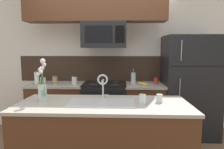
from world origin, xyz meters
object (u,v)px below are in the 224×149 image
object	(u,v)px
drinking_glass	(142,99)
microwave	(104,35)
storage_jar_medium	(43,80)
french_press	(133,78)
stove_range	(105,109)
storage_jar_short	(55,80)
spare_glass	(159,98)
storage_jar_tall	(37,78)
coffee_tin	(156,81)
storage_jar_squat	(74,80)
flower_vase	(42,87)
sink_faucet	(103,83)
refrigerator	(189,86)
banana_bunch	(143,84)

from	to	relation	value
drinking_glass	microwave	bearing A→B (deg)	112.45
storage_jar_medium	french_press	distance (m)	1.61
stove_range	storage_jar_short	bearing A→B (deg)	-178.02
stove_range	spare_glass	xyz separation A→B (m)	(0.73, -1.20, 0.50)
storage_jar_tall	coffee_tin	bearing A→B (deg)	0.81
storage_jar_squat	microwave	bearing A→B (deg)	2.02
spare_glass	storage_jar_medium	bearing A→B (deg)	147.02
coffee_tin	flower_vase	xyz separation A→B (m)	(-1.56, -1.23, 0.11)
storage_jar_medium	sink_faucet	xyz separation A→B (m)	(1.16, -1.03, 0.13)
french_press	coffee_tin	bearing A→B (deg)	-1.41
coffee_tin	spare_glass	world-z (taller)	coffee_tin
french_press	spare_glass	xyz separation A→B (m)	(0.22, -1.26, -0.05)
storage_jar_short	spare_glass	world-z (taller)	storage_jar_short
stove_range	sink_faucet	size ratio (longest dim) A/B	3.04
microwave	coffee_tin	world-z (taller)	microwave
storage_jar_short	drinking_glass	bearing A→B (deg)	-41.97
storage_jar_tall	refrigerator	bearing A→B (deg)	0.01
drinking_glass	spare_glass	size ratio (longest dim) A/B	1.19
storage_jar_short	sink_faucet	world-z (taller)	sink_faucet
sink_faucet	drinking_glass	distance (m)	0.55
microwave	storage_jar_squat	world-z (taller)	microwave
storage_jar_tall	french_press	size ratio (longest dim) A/B	0.77
storage_jar_short	sink_faucet	bearing A→B (deg)	-47.27
stove_range	refrigerator	size ratio (longest dim) A/B	0.53
refrigerator	storage_jar_tall	xyz separation A→B (m)	(-2.70, -0.00, 0.14)
french_press	drinking_glass	bearing A→B (deg)	-89.43
storage_jar_tall	flower_vase	xyz separation A→B (m)	(0.57, -1.20, 0.06)
stove_range	drinking_glass	distance (m)	1.48
storage_jar_short	french_press	world-z (taller)	french_press
microwave	flower_vase	xyz separation A→B (m)	(-0.65, -1.16, -0.68)
storage_jar_tall	storage_jar_medium	xyz separation A→B (m)	(0.12, -0.03, -0.04)
refrigerator	drinking_glass	xyz separation A→B (m)	(-0.96, -1.31, 0.09)
storage_jar_short	spare_glass	xyz separation A→B (m)	(1.61, -1.17, -0.03)
banana_bunch	sink_faucet	xyz separation A→B (m)	(-0.61, -0.98, 0.18)
storage_jar_tall	coffee_tin	xyz separation A→B (m)	(2.14, 0.03, -0.05)
refrigerator	storage_jar_medium	bearing A→B (deg)	-179.29
refrigerator	french_press	world-z (taller)	refrigerator
microwave	spare_glass	distance (m)	1.60
refrigerator	spare_glass	distance (m)	1.43
storage_jar_squat	storage_jar_medium	bearing A→B (deg)	177.22
refrigerator	storage_jar_short	world-z (taller)	refrigerator
storage_jar_squat	storage_jar_short	bearing A→B (deg)	178.49
banana_bunch	sink_faucet	world-z (taller)	sink_faucet
microwave	storage_jar_medium	xyz separation A→B (m)	(-1.10, 0.01, -0.78)
microwave	flower_vase	world-z (taller)	microwave
storage_jar_short	flower_vase	world-z (taller)	flower_vase
storage_jar_short	storage_jar_tall	bearing A→B (deg)	171.80
banana_bunch	spare_glass	size ratio (longest dim) A/B	2.00
stove_range	microwave	world-z (taller)	microwave
coffee_tin	drinking_glass	size ratio (longest dim) A/B	0.97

